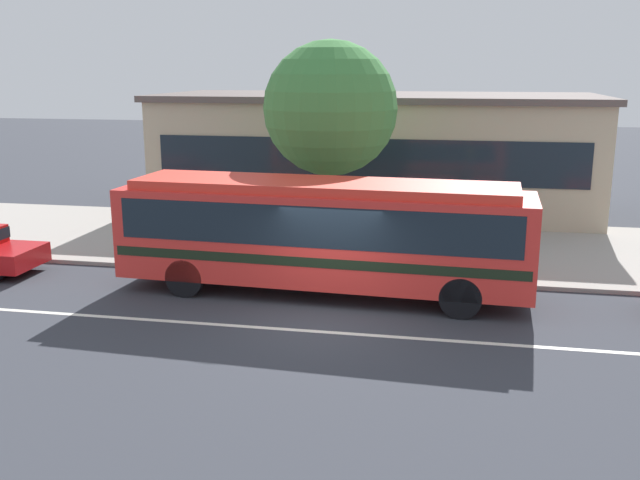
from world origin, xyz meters
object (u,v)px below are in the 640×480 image
at_px(transit_bus, 323,229).
at_px(bus_stop_sign, 473,225).
at_px(pedestrian_waiting_near_sign, 299,234).
at_px(street_tree_near_stop, 330,109).

relative_size(transit_bus, bus_stop_sign, 4.63).
bearing_deg(transit_bus, pedestrian_waiting_near_sign, 119.97).
bearing_deg(transit_bus, bus_stop_sign, 26.06).
distance_m(transit_bus, bus_stop_sign, 4.23).
xyz_separation_m(bus_stop_sign, street_tree_near_stop, (-4.40, 2.52, 2.91)).
height_order(pedestrian_waiting_near_sign, bus_stop_sign, bus_stop_sign).
xyz_separation_m(transit_bus, street_tree_near_stop, (-0.60, 4.37, 2.80)).
bearing_deg(street_tree_near_stop, bus_stop_sign, -29.77).
distance_m(transit_bus, pedestrian_waiting_near_sign, 2.20).
xyz_separation_m(pedestrian_waiting_near_sign, bus_stop_sign, (4.86, 0.02, 0.48)).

